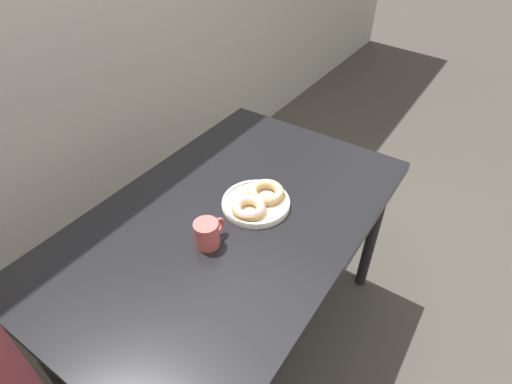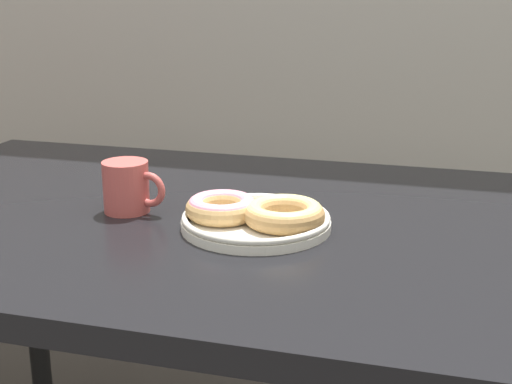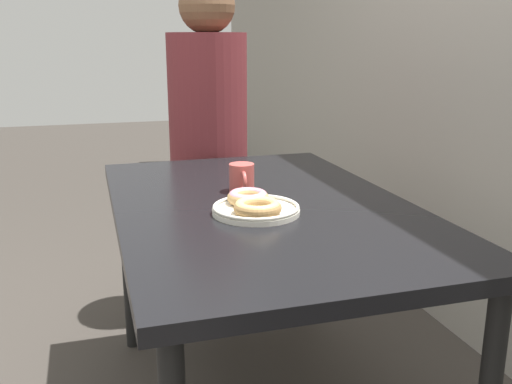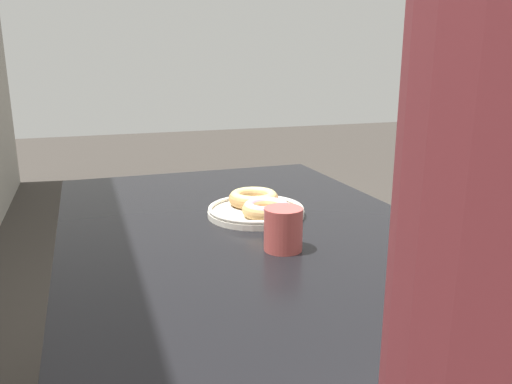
{
  "view_description": "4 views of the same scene",
  "coord_description": "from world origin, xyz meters",
  "views": [
    {
      "loc": [
        -0.76,
        -0.45,
        1.64
      ],
      "look_at": [
        0.1,
        0.12,
        0.79
      ],
      "focal_mm": 28.0,
      "sensor_mm": 36.0,
      "label": 1
    },
    {
      "loc": [
        0.38,
        -0.9,
        1.11
      ],
      "look_at": [
        0.1,
        0.12,
        0.79
      ],
      "focal_mm": 50.0,
      "sensor_mm": 36.0,
      "label": 2
    },
    {
      "loc": [
        1.51,
        -0.3,
        1.18
      ],
      "look_at": [
        0.1,
        0.12,
        0.79
      ],
      "focal_mm": 40.0,
      "sensor_mm": 36.0,
      "label": 3
    },
    {
      "loc": [
        -1.0,
        0.51,
        1.09
      ],
      "look_at": [
        0.1,
        0.12,
        0.79
      ],
      "focal_mm": 35.0,
      "sensor_mm": 36.0,
      "label": 4
    }
  ],
  "objects": [
    {
      "name": "ground_plane",
      "position": [
        0.0,
        0.0,
        0.0
      ],
      "size": [
        14.0,
        14.0,
        0.0
      ],
      "primitive_type": "plane",
      "color": "#38332D"
    },
    {
      "name": "donut_plate",
      "position": [
        0.1,
        0.12,
        0.75
      ],
      "size": [
        0.27,
        0.24,
        0.05
      ],
      "color": "silver",
      "rests_on": "dining_table"
    },
    {
      "name": "coffee_mug",
      "position": [
        -0.13,
        0.15,
        0.77
      ],
      "size": [
        0.11,
        0.08,
        0.09
      ],
      "color": "#B74C47",
      "rests_on": "dining_table"
    },
    {
      "name": "dining_table",
      "position": [
        0.0,
        0.17,
        0.66
      ],
      "size": [
        1.3,
        0.82,
        0.73
      ],
      "color": "black",
      "rests_on": "ground_plane"
    }
  ]
}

